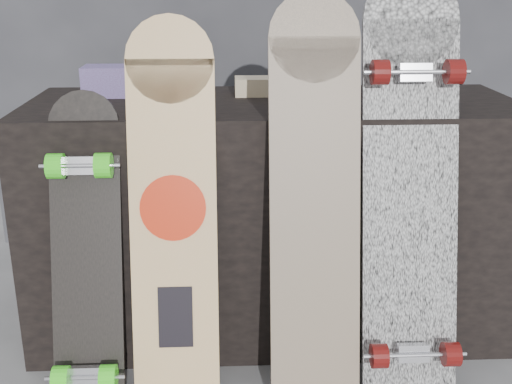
{
  "coord_description": "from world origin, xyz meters",
  "views": [
    {
      "loc": [
        -0.15,
        -1.57,
        1.19
      ],
      "look_at": [
        -0.07,
        0.2,
        0.59
      ],
      "focal_mm": 45.0,
      "sensor_mm": 36.0,
      "label": 1
    }
  ],
  "objects_px": {
    "longboard_celtic": "(315,192)",
    "skateboard_dark": "(86,249)",
    "vendor_table": "(273,216)",
    "longboard_cascadia": "(411,181)",
    "longboard_geisha": "(173,202)"
  },
  "relations": [
    {
      "from": "longboard_celtic",
      "to": "skateboard_dark",
      "type": "relative_size",
      "value": 1.31
    },
    {
      "from": "vendor_table",
      "to": "longboard_celtic",
      "type": "bearing_deg",
      "value": -76.72
    },
    {
      "from": "vendor_table",
      "to": "skateboard_dark",
      "type": "xyz_separation_m",
      "value": [
        -0.56,
        -0.38,
        0.05
      ]
    },
    {
      "from": "longboard_cascadia",
      "to": "skateboard_dark",
      "type": "relative_size",
      "value": 1.36
    },
    {
      "from": "vendor_table",
      "to": "longboard_celtic",
      "type": "distance_m",
      "value": 0.44
    },
    {
      "from": "skateboard_dark",
      "to": "vendor_table",
      "type": "bearing_deg",
      "value": 34.41
    },
    {
      "from": "longboard_celtic",
      "to": "longboard_cascadia",
      "type": "bearing_deg",
      "value": 7.94
    },
    {
      "from": "vendor_table",
      "to": "skateboard_dark",
      "type": "bearing_deg",
      "value": -145.59
    },
    {
      "from": "longboard_celtic",
      "to": "longboard_cascadia",
      "type": "relative_size",
      "value": 0.96
    },
    {
      "from": "longboard_celtic",
      "to": "longboard_cascadia",
      "type": "distance_m",
      "value": 0.28
    },
    {
      "from": "vendor_table",
      "to": "longboard_cascadia",
      "type": "relative_size",
      "value": 1.32
    },
    {
      "from": "skateboard_dark",
      "to": "longboard_cascadia",
      "type": "bearing_deg",
      "value": 2.65
    },
    {
      "from": "longboard_cascadia",
      "to": "longboard_celtic",
      "type": "bearing_deg",
      "value": -172.06
    },
    {
      "from": "longboard_geisha",
      "to": "skateboard_dark",
      "type": "relative_size",
      "value": 1.23
    },
    {
      "from": "longboard_cascadia",
      "to": "longboard_geisha",
      "type": "bearing_deg",
      "value": -179.74
    }
  ]
}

